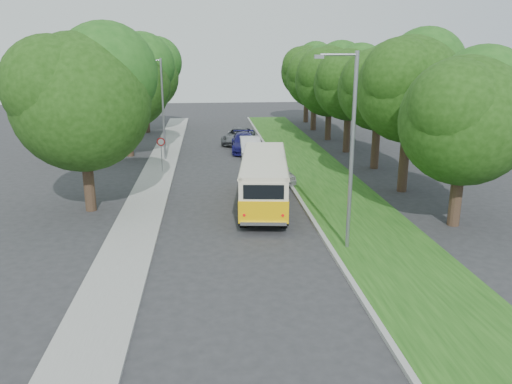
{
  "coord_description": "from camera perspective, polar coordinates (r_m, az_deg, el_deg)",
  "views": [
    {
      "loc": [
        -1.34,
        -21.41,
        7.97
      ],
      "look_at": [
        0.86,
        1.37,
        1.5
      ],
      "focal_mm": 35.0,
      "sensor_mm": 36.0,
      "label": 1
    }
  ],
  "objects": [
    {
      "name": "treeline",
      "position": [
        39.71,
        1.0,
        12.83
      ],
      "size": [
        24.27,
        41.91,
        9.46
      ],
      "color": "#332319",
      "rests_on": "ground"
    },
    {
      "name": "car_blue",
      "position": [
        41.19,
        -1.36,
        5.66
      ],
      "size": [
        2.28,
        5.15,
        1.47
      ],
      "primitive_type": "imported",
      "rotation": [
        0.0,
        0.0,
        -0.04
      ],
      "color": "navy",
      "rests_on": "ground"
    },
    {
      "name": "ground",
      "position": [
        22.89,
        -1.82,
        -4.6
      ],
      "size": [
        120.0,
        120.0,
        0.0
      ],
      "primitive_type": "plane",
      "color": "#2A2A2D",
      "rests_on": "ground"
    },
    {
      "name": "lamppost_far",
      "position": [
        37.76,
        -10.75,
        9.65
      ],
      "size": [
        1.71,
        0.16,
        7.5
      ],
      "color": "gray",
      "rests_on": "ground"
    },
    {
      "name": "grass_verge",
      "position": [
        28.52,
        9.52,
        -0.53
      ],
      "size": [
        4.5,
        70.0,
        0.13
      ],
      "primitive_type": "cube",
      "color": "#1A4512",
      "rests_on": "ground"
    },
    {
      "name": "lamppost_near",
      "position": [
        20.04,
        10.69,
        5.15
      ],
      "size": [
        1.71,
        0.16,
        8.0
      ],
      "color": "gray",
      "rests_on": "ground"
    },
    {
      "name": "car_grey",
      "position": [
        44.79,
        -2.03,
        6.42
      ],
      "size": [
        3.58,
        5.38,
        1.37
      ],
      "primitive_type": "imported",
      "rotation": [
        0.0,
        0.0,
        -0.29
      ],
      "color": "#5B5E63",
      "rests_on": "ground"
    },
    {
      "name": "warning_sign",
      "position": [
        34.12,
        -10.78,
        4.94
      ],
      "size": [
        0.56,
        0.1,
        2.5
      ],
      "color": "gray",
      "rests_on": "ground"
    },
    {
      "name": "sidewalk",
      "position": [
        27.79,
        -12.44,
        -1.14
      ],
      "size": [
        2.2,
        70.0,
        0.12
      ],
      "primitive_type": "cube",
      "color": "gray",
      "rests_on": "ground"
    },
    {
      "name": "curb",
      "position": [
        28.01,
        4.87,
        -0.65
      ],
      "size": [
        0.2,
        70.0,
        0.15
      ],
      "primitive_type": "cube",
      "color": "gray",
      "rests_on": "ground"
    },
    {
      "name": "vintage_bus",
      "position": [
        26.35,
        0.93,
        1.24
      ],
      "size": [
        3.4,
        9.31,
        2.7
      ],
      "primitive_type": null,
      "rotation": [
        0.0,
        0.0,
        -0.12
      ],
      "color": "#FFC008",
      "rests_on": "ground"
    },
    {
      "name": "car_silver",
      "position": [
        31.59,
        2.13,
        2.43
      ],
      "size": [
        2.55,
        4.25,
        1.36
      ],
      "primitive_type": "imported",
      "rotation": [
        0.0,
        0.0,
        0.26
      ],
      "color": "#B9B9BE",
      "rests_on": "ground"
    },
    {
      "name": "car_white",
      "position": [
        39.41,
        -0.65,
        5.22
      ],
      "size": [
        1.61,
        4.51,
        1.48
      ],
      "primitive_type": "imported",
      "rotation": [
        0.0,
        0.0,
        -0.01
      ],
      "color": "silver",
      "rests_on": "ground"
    }
  ]
}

